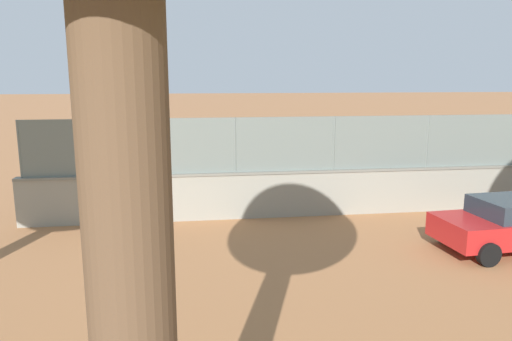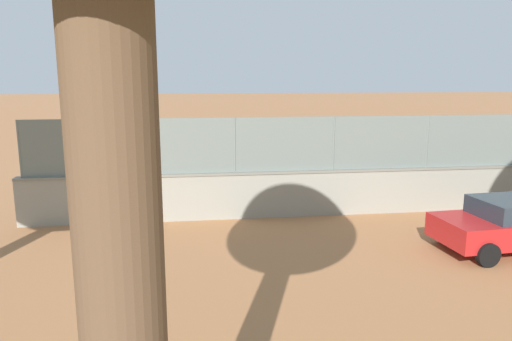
{
  "view_description": "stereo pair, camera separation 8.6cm",
  "coord_description": "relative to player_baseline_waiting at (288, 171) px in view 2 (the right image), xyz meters",
  "views": [
    {
      "loc": [
        4.73,
        25.93,
        4.65
      ],
      "look_at": [
        1.91,
        7.94,
        1.12
      ],
      "focal_mm": 33.23,
      "sensor_mm": 36.0,
      "label": 1
    },
    {
      "loc": [
        4.64,
        25.94,
        4.65
      ],
      "look_at": [
        1.91,
        7.94,
        1.12
      ],
      "focal_mm": 33.23,
      "sensor_mm": 36.0,
      "label": 2
    }
  ],
  "objects": [
    {
      "name": "ground_plane",
      "position": [
        -0.57,
        -7.6,
        -0.98
      ],
      "size": [
        260.0,
        260.0,
        0.0
      ],
      "primitive_type": "plane",
      "color": "#A36B42"
    },
    {
      "name": "perimeter_wall",
      "position": [
        -2.62,
        2.99,
        -0.18
      ],
      "size": [
        24.1,
        0.81,
        1.59
      ],
      "color": "gray",
      "rests_on": "ground_plane"
    },
    {
      "name": "fence_panel_on_wall",
      "position": [
        -2.62,
        2.99,
        1.52
      ],
      "size": [
        23.68,
        0.48,
        1.82
      ],
      "color": "slate",
      "rests_on": "perimeter_wall"
    },
    {
      "name": "player_baseline_waiting",
      "position": [
        0.0,
        0.0,
        0.0
      ],
      "size": [
        1.19,
        0.74,
        1.66
      ],
      "color": "black",
      "rests_on": "ground_plane"
    },
    {
      "name": "player_at_service_line",
      "position": [
        4.19,
        -2.19,
        0.04
      ],
      "size": [
        0.8,
        1.04,
        1.72
      ],
      "color": "navy",
      "rests_on": "ground_plane"
    },
    {
      "name": "player_foreground_swinging",
      "position": [
        4.9,
        0.58,
        -0.01
      ],
      "size": [
        0.88,
        0.97,
        1.65
      ],
      "color": "#591919",
      "rests_on": "ground_plane"
    },
    {
      "name": "sports_ball",
      "position": [
        0.73,
        2.16,
        -0.91
      ],
      "size": [
        0.16,
        0.16,
        0.16
      ],
      "primitive_type": "sphere",
      "color": "yellow",
      "rests_on": "ground_plane"
    },
    {
      "name": "spare_ball_by_wall",
      "position": [
        5.8,
        2.28,
        -0.91
      ],
      "size": [
        0.16,
        0.16,
        0.16
      ],
      "primitive_type": "sphere",
      "color": "white",
      "rests_on": "ground_plane"
    },
    {
      "name": "courtside_bench",
      "position": [
        -5.71,
        1.43,
        -0.52
      ],
      "size": [
        1.61,
        0.41,
        0.87
      ],
      "color": "#4C6B4C",
      "rests_on": "ground_plane"
    }
  ]
}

